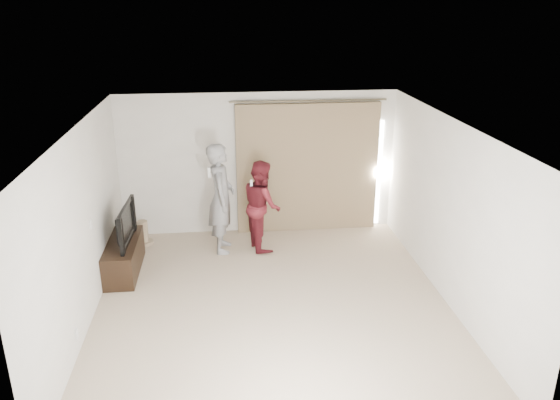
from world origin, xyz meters
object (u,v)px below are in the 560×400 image
Objects in this scene: tv_console at (124,257)px; person_woman at (262,205)px; tv at (120,224)px; person_man at (221,198)px.

person_woman is (2.27, 0.70, 0.53)m from tv_console.
tv is 1.71m from person_man.
person_man is at bearing -64.70° from tv.
person_man is (1.57, 0.66, 0.13)m from tv.
tv_console is 0.56m from tv.
tv reaches higher than tv_console.
tv is at bearing -162.78° from person_woman.
tv_console is at bearing -157.16° from person_man.
tv_console is 2.43m from person_woman.
tv_console is at bearing -162.78° from person_woman.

